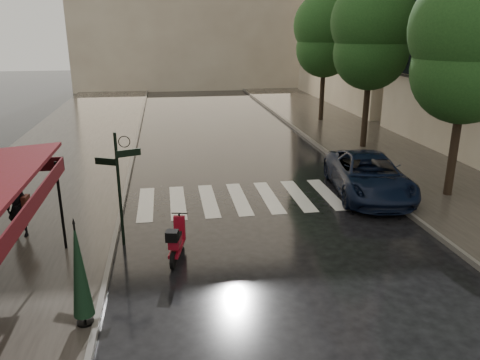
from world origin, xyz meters
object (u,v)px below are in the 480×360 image
object	(u,v)px
scooter	(176,242)
parasol_back	(79,270)
pedestrian_with_umbrella	(13,180)
parked_car	(368,175)

from	to	relation	value
scooter	parasol_back	bearing A→B (deg)	-112.83
pedestrian_with_umbrella	parasol_back	bearing A→B (deg)	-53.75
parked_car	scooter	bearing A→B (deg)	-142.06
scooter	parasol_back	size ratio (longest dim) A/B	0.72
parked_car	parasol_back	world-z (taller)	parasol_back
parked_car	pedestrian_with_umbrella	bearing A→B (deg)	-161.20
pedestrian_with_umbrella	parasol_back	distance (m)	5.08
scooter	parked_car	xyz separation A→B (m)	(6.80, 3.85, 0.23)
parasol_back	pedestrian_with_umbrella	bearing A→B (deg)	117.78
parasol_back	scooter	bearing A→B (deg)	54.99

